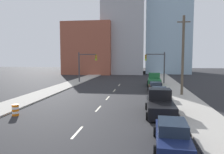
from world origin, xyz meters
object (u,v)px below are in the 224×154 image
object	(u,v)px
sedan_white	(159,94)
pickup_truck_green	(154,81)
traffic_signal_left	(84,63)
traffic_signal_right	(159,63)
utility_pole_right_mid	(183,55)
pickup_truck_black	(160,104)
sedan_brown	(155,87)
sedan_navy	(172,135)
traffic_barrel	(15,110)

from	to	relation	value
sedan_white	pickup_truck_green	distance (m)	12.48
traffic_signal_left	sedan_white	size ratio (longest dim) A/B	1.25
traffic_signal_right	utility_pole_right_mid	world-z (taller)	utility_pole_right_mid
utility_pole_right_mid	pickup_truck_black	bearing A→B (deg)	-109.51
utility_pole_right_mid	sedan_brown	xyz separation A→B (m)	(-3.20, 2.67, -4.53)
sedan_navy	sedan_white	xyz separation A→B (m)	(0.26, 13.76, -0.01)
traffic_signal_right	sedan_brown	size ratio (longest dim) A/B	1.29
pickup_truck_black	sedan_white	distance (m)	6.77
pickup_truck_black	sedan_brown	xyz separation A→B (m)	(0.25, 12.40, -0.20)
traffic_barrel	pickup_truck_green	distance (m)	24.89
utility_pole_right_mid	sedan_brown	distance (m)	6.16
traffic_barrel	pickup_truck_green	xyz separation A→B (m)	(12.54, 21.49, 0.41)
sedan_navy	pickup_truck_green	bearing A→B (deg)	92.00
sedan_navy	sedan_white	distance (m)	13.76
utility_pole_right_mid	sedan_navy	distance (m)	17.64
utility_pole_right_mid	pickup_truck_black	world-z (taller)	utility_pole_right_mid
utility_pole_right_mid	sedan_white	distance (m)	6.22
traffic_signal_right	sedan_brown	world-z (taller)	traffic_signal_right
traffic_barrel	pickup_truck_black	distance (m)	12.35
sedan_navy	pickup_truck_green	xyz separation A→B (m)	(0.25, 26.24, 0.23)
utility_pole_right_mid	traffic_barrel	xyz separation A→B (m)	(-15.58, -11.99, -4.71)
traffic_signal_right	utility_pole_right_mid	distance (m)	12.79
pickup_truck_black	pickup_truck_green	world-z (taller)	pickup_truck_green
traffic_signal_right	pickup_truck_black	world-z (taller)	traffic_signal_right
sedan_navy	traffic_signal_left	bearing A→B (deg)	116.58
traffic_signal_left	sedan_white	world-z (taller)	traffic_signal_left
traffic_barrel	pickup_truck_green	size ratio (longest dim) A/B	0.18
traffic_signal_left	traffic_barrel	distance (m)	24.75
traffic_signal_left	traffic_signal_right	size ratio (longest dim) A/B	1.00
sedan_navy	sedan_brown	world-z (taller)	sedan_navy
utility_pole_right_mid	pickup_truck_black	xyz separation A→B (m)	(-3.45, -9.73, -4.33)
traffic_signal_right	sedan_brown	xyz separation A→B (m)	(-1.04, -9.86, -3.12)
traffic_barrel	sedan_brown	xyz separation A→B (m)	(12.39, 14.66, 0.18)
sedan_white	pickup_truck_green	bearing A→B (deg)	90.11
traffic_barrel	pickup_truck_green	world-z (taller)	pickup_truck_green
traffic_barrel	sedan_brown	distance (m)	19.19
utility_pole_right_mid	pickup_truck_black	size ratio (longest dim) A/B	1.79
utility_pole_right_mid	pickup_truck_green	size ratio (longest dim) A/B	1.87
traffic_barrel	utility_pole_right_mid	bearing A→B (deg)	37.57
pickup_truck_black	sedan_white	world-z (taller)	pickup_truck_black
utility_pole_right_mid	sedan_white	size ratio (longest dim) A/B	2.16
sedan_white	sedan_navy	bearing A→B (deg)	-90.99
traffic_barrel	sedan_navy	world-z (taller)	sedan_navy
sedan_brown	pickup_truck_green	world-z (taller)	pickup_truck_green
pickup_truck_black	pickup_truck_green	distance (m)	19.24
traffic_signal_left	pickup_truck_black	size ratio (longest dim) A/B	1.04
traffic_signal_right	sedan_brown	bearing A→B (deg)	-96.00
sedan_white	utility_pole_right_mid	bearing A→B (deg)	44.46
pickup_truck_green	sedan_white	bearing A→B (deg)	-89.06
traffic_signal_left	pickup_truck_black	world-z (taller)	traffic_signal_left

